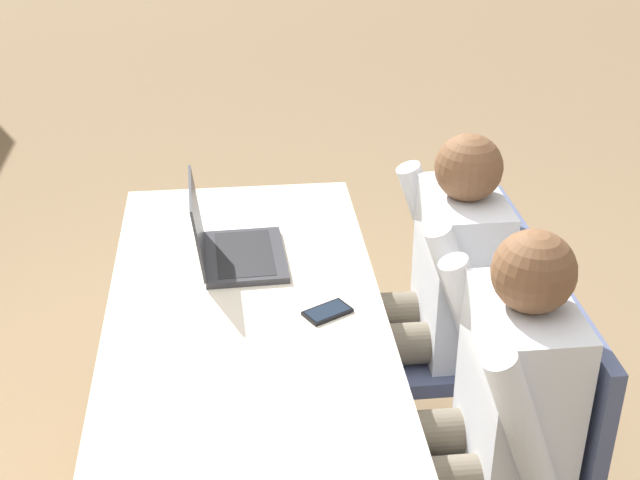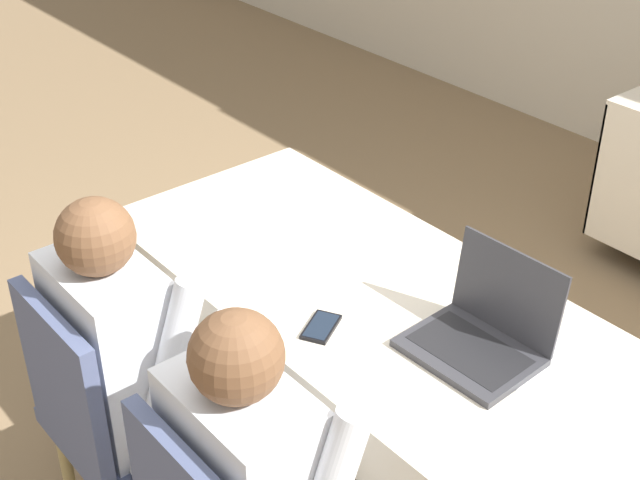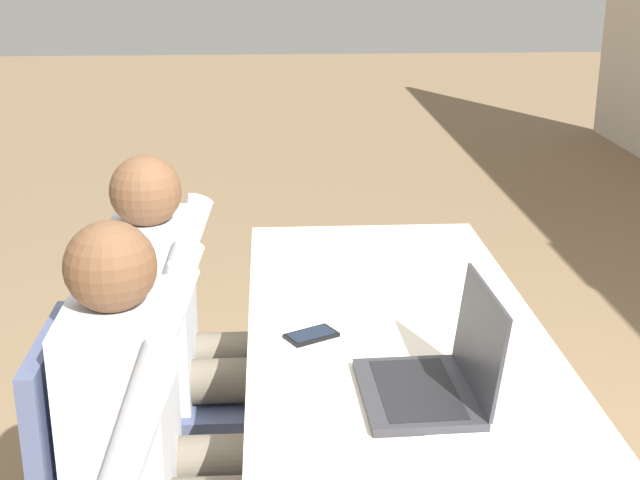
# 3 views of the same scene
# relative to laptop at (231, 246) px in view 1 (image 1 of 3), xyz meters

# --- Properties ---
(conference_table_near) EXTENTS (1.77, 0.77, 0.76)m
(conference_table_near) POSITION_rel_laptop_xyz_m (-0.36, -0.03, -0.23)
(conference_table_near) COLOR beige
(conference_table_near) RESTS_ON ground_plane
(laptop) EXTENTS (0.33, 0.29, 0.25)m
(laptop) POSITION_rel_laptop_xyz_m (0.00, 0.00, 0.00)
(laptop) COLOR #333338
(laptop) RESTS_ON conference_table_near
(cell_phone) EXTENTS (0.13, 0.15, 0.01)m
(cell_phone) POSITION_rel_laptop_xyz_m (-0.32, -0.26, -0.04)
(cell_phone) COLOR black
(cell_phone) RESTS_ON conference_table_near
(paper_beside_laptop) EXTENTS (0.26, 0.33, 0.00)m
(paper_beside_laptop) POSITION_rel_laptop_xyz_m (-0.92, 0.09, -0.05)
(paper_beside_laptop) COLOR white
(paper_beside_laptop) RESTS_ON conference_table_near
(paper_centre_table) EXTENTS (0.30, 0.35, 0.00)m
(paper_centre_table) POSITION_rel_laptop_xyz_m (0.23, 0.08, -0.05)
(paper_centre_table) COLOR white
(paper_centre_table) RESTS_ON conference_table_near
(chair_near_left) EXTENTS (0.44, 0.44, 0.90)m
(chair_near_left) POSITION_rel_laptop_xyz_m (-0.66, -0.73, -0.31)
(chair_near_left) COLOR tan
(chair_near_left) RESTS_ON ground_plane
(chair_near_right) EXTENTS (0.44, 0.44, 0.90)m
(chair_near_right) POSITION_rel_laptop_xyz_m (-0.06, -0.73, -0.31)
(chair_near_right) COLOR tan
(chair_near_right) RESTS_ON ground_plane
(person_checkered_shirt) EXTENTS (0.50, 0.52, 1.16)m
(person_checkered_shirt) POSITION_rel_laptop_xyz_m (-0.66, -0.62, -0.15)
(person_checkered_shirt) COLOR #665B4C
(person_checkered_shirt) RESTS_ON ground_plane
(person_white_shirt) EXTENTS (0.50, 0.52, 1.16)m
(person_white_shirt) POSITION_rel_laptop_xyz_m (-0.06, -0.62, -0.15)
(person_white_shirt) COLOR #665B4C
(person_white_shirt) RESTS_ON ground_plane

